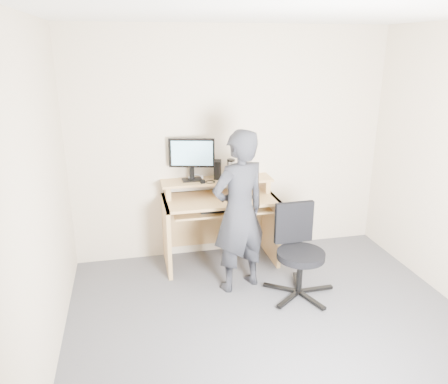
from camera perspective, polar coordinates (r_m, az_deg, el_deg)
name	(u,v)px	position (r m, az deg, el deg)	size (l,w,h in m)	color
ground	(281,340)	(3.79, 7.51, -18.60)	(3.50, 3.50, 0.00)	#55555A
back_wall	(232,145)	(4.81, 1.04, 6.19)	(3.50, 0.02, 2.50)	beige
ceiling	(298,9)	(3.04, 9.63, 22.45)	(3.50, 3.50, 0.02)	white
desk	(219,213)	(4.77, -0.72, -2.76)	(1.20, 0.60, 0.91)	tan
monitor	(192,156)	(4.61, -4.23, 4.77)	(0.48, 0.15, 0.46)	black
external_drive	(218,170)	(4.72, -0.84, 2.95)	(0.07, 0.13, 0.20)	black
travel_mug	(231,170)	(4.73, 0.91, 2.94)	(0.09, 0.09, 0.19)	silver
smartphone	(237,179)	(4.72, 1.73, 1.74)	(0.07, 0.13, 0.01)	black
charger	(203,182)	(4.59, -2.82, 1.37)	(0.04, 0.04, 0.04)	black
headphones	(196,178)	(4.75, -3.73, 1.86)	(0.16, 0.16, 0.02)	silver
keyboard	(221,208)	(4.57, -0.35, -2.13)	(0.46, 0.18, 0.03)	black
mouse	(252,197)	(4.60, 3.64, -0.66)	(0.10, 0.06, 0.04)	black
office_chair	(298,248)	(4.22, 9.67, -7.19)	(0.65, 0.68, 0.86)	black
person	(239,212)	(4.12, 1.98, -2.63)	(0.58, 0.38, 1.58)	black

